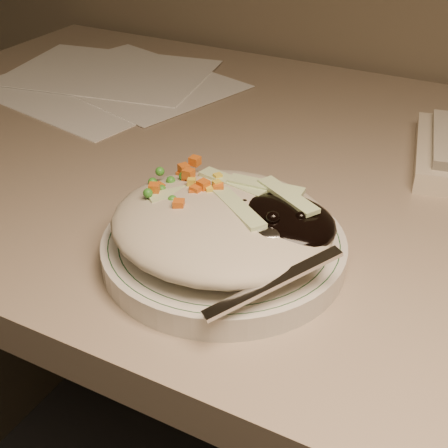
% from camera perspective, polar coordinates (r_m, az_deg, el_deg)
% --- Properties ---
extents(desk, '(1.40, 0.70, 0.74)m').
position_cam_1_polar(desk, '(0.81, 11.49, -8.81)').
color(desk, gray).
rests_on(desk, ground).
extents(plate, '(0.21, 0.21, 0.02)m').
position_cam_1_polar(plate, '(0.55, -0.00, -2.29)').
color(plate, silver).
rests_on(plate, desk).
extents(plate_rim, '(0.20, 0.20, 0.00)m').
position_cam_1_polar(plate_rim, '(0.54, -0.00, -1.42)').
color(plate_rim, '#144723').
rests_on(plate_rim, plate).
extents(meal, '(0.21, 0.19, 0.05)m').
position_cam_1_polar(meal, '(0.53, 0.37, 0.36)').
color(meal, '#AFA68E').
rests_on(meal, plate).
extents(papers, '(0.39, 0.35, 0.00)m').
position_cam_1_polar(papers, '(0.98, -10.44, 12.77)').
color(papers, white).
rests_on(papers, desk).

